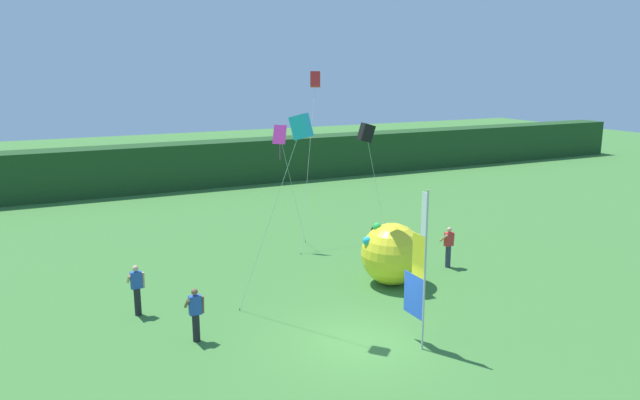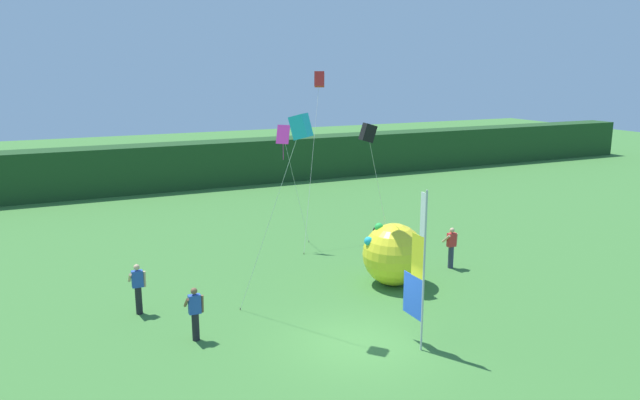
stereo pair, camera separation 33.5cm
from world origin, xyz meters
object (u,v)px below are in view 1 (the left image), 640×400
object	(u,v)px
person_far_left	(448,246)
kite_cyan_box_3	(301,127)
person_mid_field	(137,289)
inflatable_balloon	(392,254)
kite_magenta_diamond_0	(281,140)
banner_flag	(419,272)
person_near_banner	(195,313)
kite_black_box_1	(366,133)
kite_red_box_2	(315,80)

from	to	relation	value
person_far_left	kite_cyan_box_3	world-z (taller)	kite_cyan_box_3
person_mid_field	inflatable_balloon	size ratio (longest dim) A/B	0.73
inflatable_balloon	kite_magenta_diamond_0	size ratio (longest dim) A/B	0.43
banner_flag	kite_cyan_box_3	xyz separation A→B (m)	(-2.53, 2.61, 4.04)
person_mid_field	kite_magenta_diamond_0	world-z (taller)	kite_magenta_diamond_0
kite_cyan_box_3	banner_flag	bearing A→B (deg)	-45.89
banner_flag	person_near_banner	world-z (taller)	banner_flag
person_far_left	inflatable_balloon	bearing A→B (deg)	-168.65
kite_black_box_1	kite_cyan_box_3	xyz separation A→B (m)	(-3.80, -2.70, 0.62)
banner_flag	inflatable_balloon	distance (m)	5.31
person_near_banner	kite_cyan_box_3	size ratio (longest dim) A/B	0.25
person_mid_field	kite_cyan_box_3	world-z (taller)	kite_cyan_box_3
person_far_left	kite_black_box_1	xyz separation A→B (m)	(-4.00, -0.06, 4.79)
banner_flag	kite_black_box_1	size ratio (longest dim) A/B	0.78
kite_red_box_2	person_mid_field	bearing A→B (deg)	-145.45
banner_flag	kite_magenta_diamond_0	world-z (taller)	kite_magenta_diamond_0
banner_flag	person_far_left	xyz separation A→B (m)	(5.27, 5.36, -1.37)
person_mid_field	kite_red_box_2	world-z (taller)	kite_red_box_2
banner_flag	person_far_left	size ratio (longest dim) A/B	2.81
person_mid_field	inflatable_balloon	distance (m)	9.23
inflatable_balloon	kite_black_box_1	world-z (taller)	kite_black_box_1
person_near_banner	kite_magenta_diamond_0	world-z (taller)	kite_magenta_diamond_0
banner_flag	kite_magenta_diamond_0	size ratio (longest dim) A/B	0.86
banner_flag	kite_cyan_box_3	bearing A→B (deg)	134.11
inflatable_balloon	kite_cyan_box_3	xyz separation A→B (m)	(-4.66, -2.13, 5.14)
banner_flag	kite_red_box_2	world-z (taller)	kite_red_box_2
kite_magenta_diamond_0	person_mid_field	bearing A→B (deg)	-144.48
person_near_banner	kite_black_box_1	distance (m)	8.82
kite_black_box_1	kite_red_box_2	xyz separation A→B (m)	(1.42, 7.26, 1.73)
kite_red_box_2	inflatable_balloon	bearing A→B (deg)	-94.04
person_far_left	kite_cyan_box_3	size ratio (longest dim) A/B	0.25
banner_flag	kite_cyan_box_3	size ratio (longest dim) A/B	0.71
kite_magenta_diamond_0	kite_cyan_box_3	bearing A→B (deg)	-108.36
banner_flag	inflatable_balloon	size ratio (longest dim) A/B	2.01
banner_flag	kite_black_box_1	bearing A→B (deg)	76.53
person_far_left	kite_magenta_diamond_0	distance (m)	8.58
person_near_banner	person_far_left	xyz separation A→B (m)	(11.06, 2.25, 0.02)
kite_black_box_1	kite_magenta_diamond_0	bearing A→B (deg)	99.60
kite_red_box_2	kite_cyan_box_3	xyz separation A→B (m)	(-5.22, -9.96, -1.11)
banner_flag	inflatable_balloon	world-z (taller)	banner_flag
person_mid_field	person_far_left	world-z (taller)	person_mid_field
person_mid_field	kite_magenta_diamond_0	size ratio (longest dim) A/B	0.31
person_mid_field	kite_cyan_box_3	size ratio (longest dim) A/B	0.26
person_near_banner	inflatable_balloon	size ratio (longest dim) A/B	0.70
kite_cyan_box_3	person_mid_field	bearing A→B (deg)	143.91
kite_magenta_diamond_0	kite_black_box_1	bearing A→B (deg)	-80.40
person_near_banner	kite_black_box_1	xyz separation A→B (m)	(7.06, 2.20, 4.81)
person_far_left	kite_magenta_diamond_0	world-z (taller)	kite_magenta_diamond_0
person_far_left	person_mid_field	bearing A→B (deg)	177.57
kite_red_box_2	person_far_left	bearing A→B (deg)	-70.28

